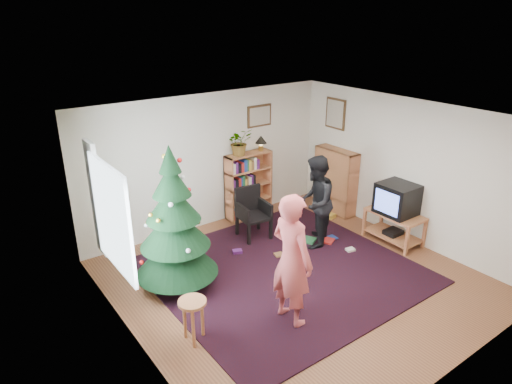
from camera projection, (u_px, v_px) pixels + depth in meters
floor at (295, 279)px, 6.99m from camera, size 5.00×5.00×0.00m
ceiling at (301, 119)px, 6.06m from camera, size 5.00×5.00×0.00m
wall_back at (208, 161)px, 8.39m from camera, size 5.00×0.02×2.50m
wall_front at (459, 283)px, 4.65m from camera, size 5.00×0.02×2.50m
wall_left at (131, 257)px, 5.15m from camera, size 0.02×5.00×2.50m
wall_right at (407, 171)px, 7.89m from camera, size 0.02×5.00×2.50m
rug at (283, 271)px, 7.21m from camera, size 3.80×3.60×0.02m
window_pane at (112, 218)px, 5.52m from camera, size 0.04×1.20×1.40m
curtain at (96, 199)px, 6.07m from camera, size 0.06×0.35×1.60m
picture_back at (259, 116)px, 8.75m from camera, size 0.55×0.03×0.42m
picture_right at (336, 114)px, 8.93m from camera, size 0.03×0.50×0.60m
christmas_tree at (175, 231)px, 6.51m from camera, size 1.20×1.20×2.18m
bookshelf_back at (249, 184)px, 8.93m from camera, size 0.95×0.30×1.30m
bookshelf_right at (335, 180)px, 9.15m from camera, size 0.30×0.95×1.30m
tv_stand at (394, 224)px, 8.03m from camera, size 0.54×0.98×0.55m
crt_tv at (397, 199)px, 7.85m from camera, size 0.57×0.61×0.54m
armchair at (251, 211)px, 8.17m from camera, size 0.56×0.56×0.92m
stool at (193, 310)px, 5.55m from camera, size 0.35×0.35×0.58m
person_standing at (292, 260)px, 5.77m from camera, size 0.47×0.68×1.81m
person_by_chair at (315, 202)px, 7.73m from camera, size 1.00×0.97×1.62m
potted_plant at (240, 142)px, 8.48m from camera, size 0.51×0.46×0.51m
table_lamp at (261, 141)px, 8.78m from camera, size 0.22×0.22×0.30m
floor_clutter at (310, 240)px, 8.08m from camera, size 2.50×1.40×0.08m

